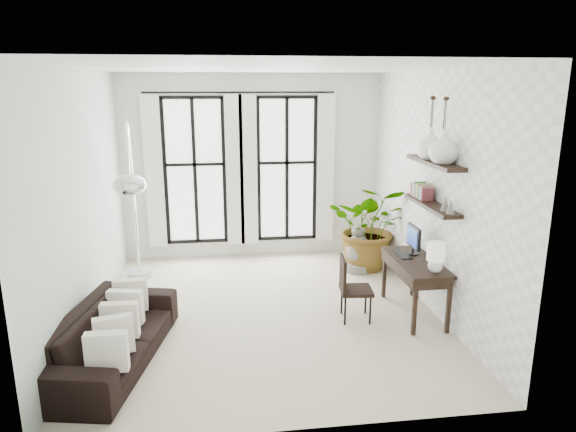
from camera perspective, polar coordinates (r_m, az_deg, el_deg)
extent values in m
plane|color=beige|center=(7.11, -2.42, -10.58)|extent=(5.00, 5.00, 0.00)
plane|color=white|center=(6.46, -2.72, 16.16)|extent=(5.00, 5.00, 0.00)
plane|color=silver|center=(6.79, -21.83, 1.46)|extent=(0.00, 5.00, 5.00)
plane|color=white|center=(7.15, 15.73, 2.55)|extent=(0.00, 5.00, 5.00)
plane|color=white|center=(9.05, -3.95, 5.43)|extent=(4.50, 0.00, 4.50)
cube|color=white|center=(9.03, -10.30, 4.89)|extent=(1.00, 0.02, 2.50)
cube|color=white|center=(8.99, -14.68, 4.61)|extent=(0.30, 0.04, 2.60)
cube|color=white|center=(8.92, -5.95, 4.93)|extent=(0.30, 0.04, 2.60)
cube|color=white|center=(9.09, -0.14, 5.18)|extent=(1.00, 0.02, 2.50)
cube|color=white|center=(8.93, -4.41, 4.97)|extent=(0.30, 0.04, 2.60)
cube|color=white|center=(9.10, 4.21, 5.15)|extent=(0.30, 0.04, 2.60)
cylinder|color=black|center=(8.82, -5.38, 13.52)|extent=(3.20, 0.03, 0.03)
cube|color=black|center=(6.83, 15.63, 1.16)|extent=(0.25, 1.30, 0.05)
cube|color=black|center=(6.73, 15.95, 5.73)|extent=(0.25, 1.30, 0.05)
cube|color=#E8513A|center=(7.30, 14.03, 3.02)|extent=(0.16, 0.04, 0.18)
cube|color=#3836C0|center=(7.26, 14.16, 2.95)|extent=(0.16, 0.04, 0.18)
cube|color=yellow|center=(7.22, 14.29, 2.88)|extent=(0.16, 0.03, 0.18)
cube|color=#36A362|center=(7.18, 14.42, 2.81)|extent=(0.16, 0.04, 0.18)
cube|color=#784197|center=(7.14, 14.55, 2.73)|extent=(0.16, 0.04, 0.18)
cube|color=yellow|center=(7.10, 14.68, 2.66)|extent=(0.16, 0.04, 0.18)
cube|color=#4A4A4A|center=(7.05, 14.82, 2.59)|extent=(0.16, 0.04, 0.18)
cube|color=teal|center=(7.01, 14.96, 2.51)|extent=(0.16, 0.04, 0.18)
cube|color=tan|center=(6.97, 15.10, 2.44)|extent=(0.16, 0.04, 0.18)
cube|color=brown|center=(6.93, 15.24, 2.36)|extent=(0.16, 0.04, 0.18)
cone|color=gray|center=(6.45, 17.07, 1.35)|extent=(0.10, 0.10, 0.18)
cone|color=gray|center=(6.31, 17.62, 1.05)|extent=(0.10, 0.10, 0.18)
imported|color=black|center=(6.11, -18.97, -12.46)|extent=(1.27, 2.31, 0.64)
cube|color=silver|center=(5.40, -19.50, -14.05)|extent=(0.40, 0.12, 0.40)
cube|color=silver|center=(5.70, -18.79, -12.40)|extent=(0.40, 0.12, 0.40)
cube|color=silver|center=(6.01, -18.16, -10.92)|extent=(0.40, 0.12, 0.40)
cube|color=silver|center=(6.32, -17.59, -9.59)|extent=(0.40, 0.12, 0.40)
cube|color=silver|center=(6.64, -17.09, -8.38)|extent=(0.40, 0.12, 0.40)
imported|color=#2D7228|center=(8.60, 9.15, -1.16)|extent=(1.63, 1.54, 1.45)
cube|color=black|center=(6.97, 14.00, -4.96)|extent=(0.54, 1.28, 0.04)
cube|color=black|center=(6.99, 13.81, -5.65)|extent=(0.49, 1.23, 0.12)
cube|color=black|center=(6.52, 13.90, -9.87)|extent=(0.05, 0.05, 0.71)
cube|color=black|center=(6.68, 17.42, -9.51)|extent=(0.05, 0.05, 0.71)
cube|color=black|center=(7.55, 10.66, -6.30)|extent=(0.05, 0.05, 0.71)
cube|color=black|center=(7.69, 13.76, -6.08)|extent=(0.05, 0.05, 0.71)
cube|color=black|center=(7.13, 13.79, -2.24)|extent=(0.04, 0.42, 0.30)
cube|color=navy|center=(7.12, 13.60, -2.25)|extent=(0.00, 0.36, 0.24)
cube|color=black|center=(7.15, 12.56, -4.14)|extent=(0.15, 0.40, 0.02)
sphere|color=silver|center=(6.53, 16.03, -5.41)|extent=(0.18, 0.18, 0.18)
cylinder|color=white|center=(6.47, 16.15, -3.82)|extent=(0.22, 0.22, 0.22)
cube|color=black|center=(6.80, 7.58, -8.18)|extent=(0.44, 0.44, 0.04)
cube|color=black|center=(6.69, 6.11, -6.45)|extent=(0.07, 0.41, 0.45)
cylinder|color=black|center=(6.70, 6.52, -10.50)|extent=(0.03, 0.03, 0.38)
cylinder|color=black|center=(6.78, 9.22, -10.28)|extent=(0.03, 0.03, 0.38)
cylinder|color=black|center=(6.99, 5.88, -9.41)|extent=(0.03, 0.03, 0.38)
cylinder|color=black|center=(7.07, 8.47, -9.22)|extent=(0.03, 0.03, 0.38)
cylinder|color=silver|center=(8.62, -16.14, -6.20)|extent=(0.39, 0.39, 0.11)
cylinder|color=silver|center=(8.46, -16.39, -2.78)|extent=(0.04, 0.04, 1.07)
ellipsoid|color=silver|center=(5.57, -17.22, 3.31)|extent=(0.34, 0.34, 0.22)
cylinder|color=gray|center=(8.64, 7.70, -5.62)|extent=(0.44, 0.44, 0.13)
ellipsoid|color=gray|center=(8.53, 7.77, -3.66)|extent=(0.40, 0.40, 0.49)
sphere|color=gray|center=(8.44, 7.84, -1.65)|extent=(0.22, 0.22, 0.22)
imported|color=white|center=(6.47, 16.95, 7.27)|extent=(0.37, 0.37, 0.38)
imported|color=white|center=(6.84, 15.58, 7.71)|extent=(0.37, 0.37, 0.38)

